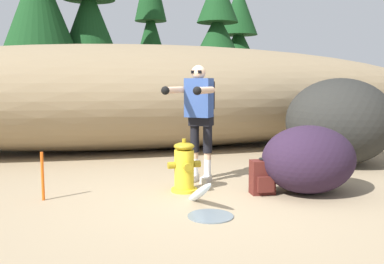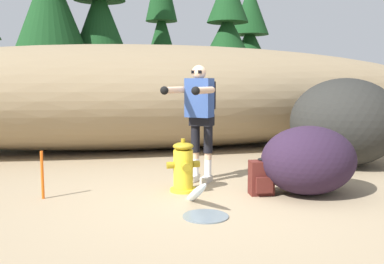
# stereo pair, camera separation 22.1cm
# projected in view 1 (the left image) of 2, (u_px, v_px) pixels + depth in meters

# --- Properties ---
(ground_plane) EXTENTS (56.00, 56.00, 0.04)m
(ground_plane) POSITION_uv_depth(u_px,v_px,m) (211.00, 197.00, 5.42)
(ground_plane) COLOR #998466
(dirt_embankment) EXTENTS (14.67, 3.20, 2.21)m
(dirt_embankment) POSITION_uv_depth(u_px,v_px,m) (152.00, 97.00, 9.16)
(dirt_embankment) COLOR #897556
(dirt_embankment) RESTS_ON ground_plane
(fire_hydrant) EXTENTS (0.44, 0.39, 0.70)m
(fire_hydrant) POSITION_uv_depth(u_px,v_px,m) (184.00, 168.00, 5.61)
(fire_hydrant) COLOR yellow
(fire_hydrant) RESTS_ON ground_plane
(hydrant_water_jet) EXTENTS (0.50, 1.20, 0.55)m
(hydrant_water_jet) POSITION_uv_depth(u_px,v_px,m) (201.00, 199.00, 4.92)
(hydrant_water_jet) COLOR silver
(hydrant_water_jet) RESTS_ON ground_plane
(utility_worker) EXTENTS (0.90, 1.00, 1.67)m
(utility_worker) POSITION_uv_depth(u_px,v_px,m) (199.00, 109.00, 6.03)
(utility_worker) COLOR beige
(utility_worker) RESTS_ON ground_plane
(spare_backpack) EXTENTS (0.32, 0.31, 0.47)m
(spare_backpack) POSITION_uv_depth(u_px,v_px,m) (262.00, 177.00, 5.49)
(spare_backpack) COLOR #511E19
(spare_backpack) RESTS_ON ground_plane
(boulder_large) EXTENTS (2.58, 2.58, 1.50)m
(boulder_large) POSITION_uv_depth(u_px,v_px,m) (339.00, 122.00, 7.40)
(boulder_large) COLOR #272724
(boulder_large) RESTS_ON ground_plane
(boulder_mid) EXTENTS (1.49, 1.37, 0.88)m
(boulder_mid) POSITION_uv_depth(u_px,v_px,m) (309.00, 159.00, 5.54)
(boulder_mid) COLOR #281A2D
(boulder_mid) RESTS_ON ground_plane
(pine_tree_center) EXTENTS (2.63, 2.63, 6.95)m
(pine_tree_center) POSITION_uv_depth(u_px,v_px,m) (89.00, 15.00, 13.97)
(pine_tree_center) COLOR #47331E
(pine_tree_center) RESTS_ON ground_plane
(pine_tree_right) EXTENTS (1.87, 1.87, 6.41)m
(pine_tree_right) POSITION_uv_depth(u_px,v_px,m) (151.00, 33.00, 16.32)
(pine_tree_right) COLOR #47331E
(pine_tree_right) RESTS_ON ground_plane
(pine_tree_far_right) EXTENTS (2.22, 2.22, 5.24)m
(pine_tree_far_right) POSITION_uv_depth(u_px,v_px,m) (217.00, 32.00, 14.80)
(pine_tree_far_right) COLOR #47331E
(pine_tree_far_right) RESTS_ON ground_plane
(pine_tree_ridge_end) EXTENTS (2.34, 2.34, 5.29)m
(pine_tree_ridge_end) POSITION_uv_depth(u_px,v_px,m) (238.00, 44.00, 17.18)
(pine_tree_ridge_end) COLOR #47331E
(pine_tree_ridge_end) RESTS_ON ground_plane
(survey_stake) EXTENTS (0.04, 0.04, 0.60)m
(survey_stake) POSITION_uv_depth(u_px,v_px,m) (43.00, 176.00, 5.19)
(survey_stake) COLOR #E55914
(survey_stake) RESTS_ON ground_plane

